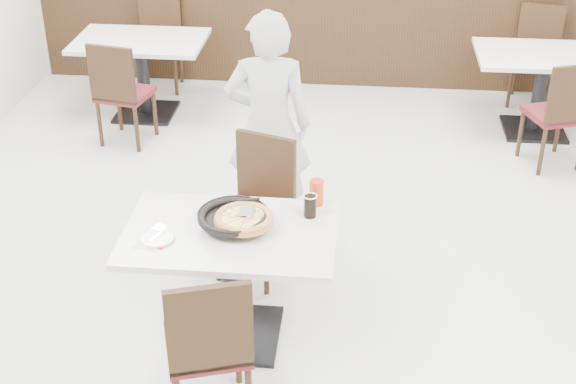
# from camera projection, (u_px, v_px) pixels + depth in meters

# --- Properties ---
(floor) EXTENTS (7.00, 7.00, 0.00)m
(floor) POSITION_uv_depth(u_px,v_px,m) (292.00, 275.00, 5.42)
(floor) COLOR #B1B1AD
(floor) RESTS_ON ground
(wainscot_back) EXTENTS (5.90, 0.03, 1.10)m
(wainscot_back) POSITION_uv_depth(u_px,v_px,m) (325.00, 34.00, 8.17)
(wainscot_back) COLOR black
(wainscot_back) RESTS_ON floor
(main_table) EXTENTS (1.29, 0.95, 0.75)m
(main_table) POSITION_uv_depth(u_px,v_px,m) (232.00, 285.00, 4.69)
(main_table) COLOR beige
(main_table) RESTS_ON floor
(chair_near) EXTENTS (0.53, 0.53, 0.95)m
(chair_near) POSITION_uv_depth(u_px,v_px,m) (207.00, 341.00, 4.11)
(chair_near) COLOR black
(chair_near) RESTS_ON floor
(chair_far) EXTENTS (0.54, 0.54, 0.95)m
(chair_far) POSITION_uv_depth(u_px,v_px,m) (254.00, 212.00, 5.22)
(chair_far) COLOR black
(chair_far) RESTS_ON floor
(trivet) EXTENTS (0.12, 0.12, 0.04)m
(trivet) POSITION_uv_depth(u_px,v_px,m) (233.00, 227.00, 4.51)
(trivet) COLOR black
(trivet) RESTS_ON main_table
(pizza_pan) EXTENTS (0.42, 0.42, 0.01)m
(pizza_pan) POSITION_uv_depth(u_px,v_px,m) (233.00, 220.00, 4.53)
(pizza_pan) COLOR black
(pizza_pan) RESTS_ON trivet
(pizza) EXTENTS (0.38, 0.38, 0.02)m
(pizza) POSITION_uv_depth(u_px,v_px,m) (244.00, 220.00, 4.50)
(pizza) COLOR #BB803F
(pizza) RESTS_ON pizza_pan
(pizza_server) EXTENTS (0.09, 0.11, 0.00)m
(pizza_server) POSITION_uv_depth(u_px,v_px,m) (247.00, 211.00, 4.52)
(pizza_server) COLOR white
(pizza_server) RESTS_ON pizza
(napkin) EXTENTS (0.16, 0.16, 0.00)m
(napkin) POSITION_uv_depth(u_px,v_px,m) (150.00, 240.00, 4.42)
(napkin) COLOR silver
(napkin) RESTS_ON main_table
(side_plate) EXTENTS (0.21, 0.21, 0.01)m
(side_plate) POSITION_uv_depth(u_px,v_px,m) (157.00, 238.00, 4.43)
(side_plate) COLOR white
(side_plate) RESTS_ON napkin
(fork) EXTENTS (0.07, 0.15, 0.00)m
(fork) POSITION_uv_depth(u_px,v_px,m) (158.00, 235.00, 4.44)
(fork) COLOR white
(fork) RESTS_ON side_plate
(cola_glass) EXTENTS (0.08, 0.08, 0.13)m
(cola_glass) POSITION_uv_depth(u_px,v_px,m) (310.00, 206.00, 4.62)
(cola_glass) COLOR black
(cola_glass) RESTS_ON main_table
(red_cup) EXTENTS (0.09, 0.09, 0.16)m
(red_cup) POSITION_uv_depth(u_px,v_px,m) (316.00, 193.00, 4.73)
(red_cup) COLOR red
(red_cup) RESTS_ON main_table
(diner_person) EXTENTS (0.63, 0.44, 1.65)m
(diner_person) POSITION_uv_depth(u_px,v_px,m) (269.00, 126.00, 5.55)
(diner_person) COLOR silver
(diner_person) RESTS_ON floor
(bg_table_left) EXTENTS (1.27, 0.91, 0.75)m
(bg_table_left) POSITION_uv_depth(u_px,v_px,m) (143.00, 77.00, 7.59)
(bg_table_left) COLOR beige
(bg_table_left) RESTS_ON floor
(bg_chair_left_near) EXTENTS (0.50, 0.50, 0.95)m
(bg_chair_left_near) POSITION_uv_depth(u_px,v_px,m) (125.00, 91.00, 7.02)
(bg_chair_left_near) COLOR black
(bg_chair_left_near) RESTS_ON floor
(bg_chair_left_far) EXTENTS (0.45, 0.45, 0.95)m
(bg_chair_left_far) POSITION_uv_depth(u_px,v_px,m) (159.00, 44.00, 8.10)
(bg_chair_left_far) COLOR black
(bg_chair_left_far) RESTS_ON floor
(bg_table_right) EXTENTS (1.28, 0.92, 0.75)m
(bg_table_right) POSITION_uv_depth(u_px,v_px,m) (539.00, 93.00, 7.24)
(bg_table_right) COLOR beige
(bg_table_right) RESTS_ON floor
(bg_chair_right_near) EXTENTS (0.54, 0.54, 0.95)m
(bg_chair_right_near) POSITION_uv_depth(u_px,v_px,m) (555.00, 112.00, 6.63)
(bg_chair_right_near) COLOR black
(bg_chair_right_near) RESTS_ON floor
(bg_chair_right_far) EXTENTS (0.52, 0.52, 0.95)m
(bg_chair_right_far) POSITION_uv_depth(u_px,v_px,m) (535.00, 58.00, 7.76)
(bg_chair_right_far) COLOR black
(bg_chair_right_far) RESTS_ON floor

